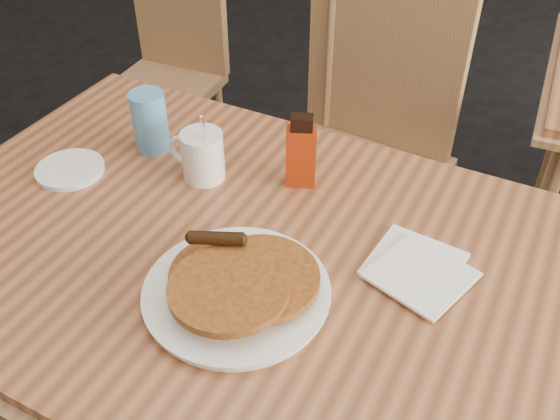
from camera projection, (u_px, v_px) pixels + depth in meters
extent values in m
cube|color=#A6623A|center=(240.00, 253.00, 1.18)|extent=(1.35, 0.92, 0.04)
cube|color=#AA7550|center=(241.00, 259.00, 1.19)|extent=(1.39, 0.96, 0.02)
cylinder|color=#AA7550|center=(534.00, 347.00, 1.48)|extent=(0.04, 0.04, 0.71)
cylinder|color=#AA7550|center=(535.00, 233.00, 1.79)|extent=(0.04, 0.04, 0.71)
cube|color=#AA7550|center=(351.00, 180.00, 1.76)|extent=(0.50, 0.50, 0.04)
cube|color=#AA7550|center=(385.00, 61.00, 1.73)|extent=(0.46, 0.09, 0.50)
cylinder|color=#AA7550|center=(265.00, 266.00, 1.86)|extent=(0.04, 0.04, 0.47)
cylinder|color=#AA7550|center=(420.00, 228.00, 1.99)|extent=(0.04, 0.04, 0.47)
cube|color=#AA7550|center=(162.00, 89.00, 2.36)|extent=(0.39, 0.39, 0.04)
cube|color=#AA7550|center=(180.00, 16.00, 2.33)|extent=(0.37, 0.06, 0.41)
cylinder|color=#AA7550|center=(115.00, 145.00, 2.43)|extent=(0.04, 0.04, 0.38)
cylinder|color=#AA7550|center=(220.00, 126.00, 2.54)|extent=(0.04, 0.04, 0.38)
cylinder|color=white|center=(237.00, 293.00, 1.06)|extent=(0.31, 0.31, 0.02)
cylinder|color=white|center=(237.00, 290.00, 1.06)|extent=(0.32, 0.32, 0.01)
cylinder|color=#9F5621|center=(227.00, 275.00, 1.07)|extent=(0.20, 0.20, 0.01)
cylinder|color=#9F5621|center=(260.00, 278.00, 1.05)|extent=(0.20, 0.20, 0.01)
cylinder|color=#9F5621|center=(229.00, 288.00, 1.01)|extent=(0.20, 0.20, 0.01)
cylinder|color=#311908|center=(216.00, 238.00, 1.07)|extent=(0.10, 0.06, 0.02)
cylinder|color=white|center=(203.00, 156.00, 1.30)|extent=(0.09, 0.09, 0.11)
torus|color=white|center=(184.00, 150.00, 1.32)|extent=(0.07, 0.01, 0.07)
cylinder|color=black|center=(201.00, 138.00, 1.27)|extent=(0.08, 0.08, 0.01)
cylinder|color=silver|center=(207.00, 142.00, 1.27)|extent=(0.02, 0.05, 0.15)
cube|color=maroon|center=(301.00, 157.00, 1.28)|extent=(0.07, 0.06, 0.13)
cube|color=black|center=(302.00, 123.00, 1.22)|extent=(0.05, 0.04, 0.03)
cube|color=white|center=(415.00, 263.00, 1.13)|extent=(0.17, 0.17, 0.01)
cube|color=white|center=(421.00, 275.00, 1.09)|extent=(0.20, 0.20, 0.01)
cylinder|color=#5795CD|center=(150.00, 121.00, 1.38)|extent=(0.09, 0.09, 0.14)
cylinder|color=white|center=(70.00, 169.00, 1.34)|extent=(0.17, 0.17, 0.01)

